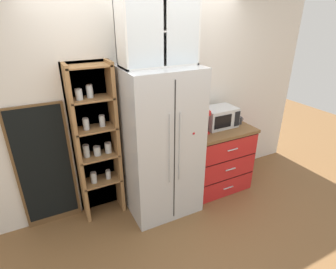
{
  "coord_description": "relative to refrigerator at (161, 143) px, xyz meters",
  "views": [
    {
      "loc": [
        -1.22,
        -2.59,
        2.32
      ],
      "look_at": [
        0.1,
        0.0,
        0.99
      ],
      "focal_mm": 28.77,
      "sensor_mm": 36.0,
      "label": 1
    }
  ],
  "objects": [
    {
      "name": "mug_charcoal",
      "position": [
        1.21,
        0.03,
        0.06
      ],
      "size": [
        0.11,
        0.08,
        0.1
      ],
      "color": "#2D2D33",
      "rests_on": "counter_cabinet"
    },
    {
      "name": "upper_cabinet",
      "position": [
        -0.0,
        0.05,
        1.25
      ],
      "size": [
        0.81,
        0.32,
        0.69
      ],
      "color": "silver",
      "rests_on": "refrigerator"
    },
    {
      "name": "counter_cabinet",
      "position": [
        0.88,
        0.04,
        -0.44
      ],
      "size": [
        0.88,
        0.64,
        0.92
      ],
      "color": "red",
      "rests_on": "ground"
    },
    {
      "name": "ground_plane",
      "position": [
        -0.0,
        -0.0,
        -0.9
      ],
      "size": [
        10.65,
        10.65,
        0.0
      ],
      "primitive_type": "plane",
      "color": "brown"
    },
    {
      "name": "wall_back_cream",
      "position": [
        -0.0,
        0.4,
        0.37
      ],
      "size": [
        4.96,
        0.1,
        2.55
      ],
      "primitive_type": "cube",
      "color": "silver",
      "rests_on": "ground"
    },
    {
      "name": "refrigerator",
      "position": [
        0.0,
        0.0,
        0.0
      ],
      "size": [
        0.84,
        0.72,
        1.81
      ],
      "color": "silver",
      "rests_on": "ground"
    },
    {
      "name": "bottle_cobalt",
      "position": [
        0.88,
        0.04,
        0.13
      ],
      "size": [
        0.07,
        0.07,
        0.26
      ],
      "color": "navy",
      "rests_on": "counter_cabinet"
    },
    {
      "name": "pantry_shelf_column",
      "position": [
        -0.7,
        0.28,
        0.06
      ],
      "size": [
        0.52,
        0.3,
        1.87
      ],
      "color": "brown",
      "rests_on": "ground"
    },
    {
      "name": "microwave",
      "position": [
        0.91,
        0.09,
        0.14
      ],
      "size": [
        0.44,
        0.33,
        0.26
      ],
      "color": "silver",
      "rests_on": "counter_cabinet"
    },
    {
      "name": "coffee_maker",
      "position": [
        0.57,
        0.05,
        0.17
      ],
      "size": [
        0.17,
        0.2,
        0.31
      ],
      "color": "red",
      "rests_on": "counter_cabinet"
    },
    {
      "name": "chalkboard_menu",
      "position": [
        -1.28,
        0.32,
        -0.16
      ],
      "size": [
        0.6,
        0.04,
        1.47
      ],
      "color": "brown",
      "rests_on": "ground"
    },
    {
      "name": "bottle_clear",
      "position": [
        0.88,
        0.12,
        0.12
      ],
      "size": [
        0.06,
        0.06,
        0.26
      ],
      "color": "silver",
      "rests_on": "counter_cabinet"
    }
  ]
}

